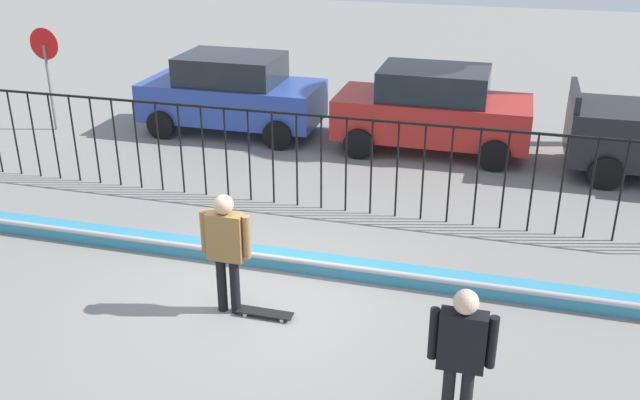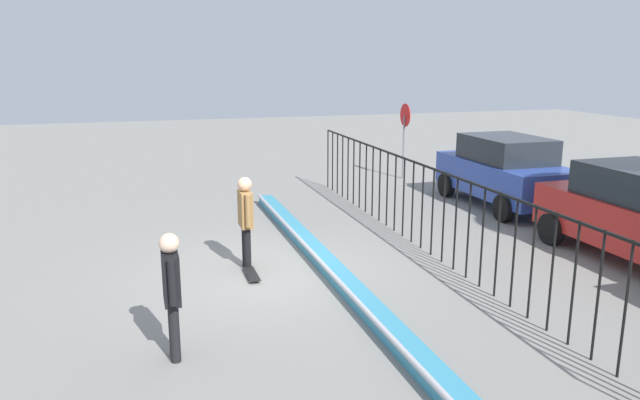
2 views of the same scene
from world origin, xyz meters
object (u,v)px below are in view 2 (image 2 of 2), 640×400
(skateboarder, at_px, (246,214))
(camera_operator, at_px, (171,285))
(skateboard, at_px, (252,274))
(stop_sign, at_px, (404,130))
(parked_car_blue, at_px, (505,171))

(skateboarder, relative_size, camera_operator, 1.01)
(skateboard, xyz_separation_m, stop_sign, (-7.85, 6.64, 1.56))
(skateboarder, bearing_deg, camera_operator, -4.44)
(skateboarder, distance_m, stop_sign, 9.89)
(skateboarder, height_order, parked_car_blue, parked_car_blue)
(camera_operator, bearing_deg, stop_sign, -29.61)
(skateboard, height_order, stop_sign, stop_sign)
(parked_car_blue, distance_m, stop_sign, 4.50)
(skateboard, bearing_deg, stop_sign, 136.16)
(stop_sign, bearing_deg, parked_car_blue, 13.06)
(skateboarder, height_order, stop_sign, stop_sign)
(skateboarder, relative_size, stop_sign, 0.71)
(skateboarder, xyz_separation_m, camera_operator, (3.30, -1.57, -0.02))
(parked_car_blue, bearing_deg, stop_sign, -166.35)
(parked_car_blue, bearing_deg, skateboarder, -68.09)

